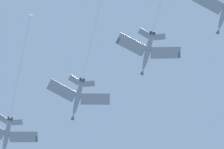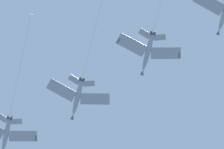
# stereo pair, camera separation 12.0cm
# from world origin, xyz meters

# --- Properties ---
(jet_lead) EXTENTS (33.21, 36.36, 9.18)m
(jet_lead) POSITION_xyz_m (-2.84, -24.89, 153.31)
(jet_lead) COLOR gray
(jet_second) EXTENTS (36.65, 40.04, 9.50)m
(jet_second) POSITION_xyz_m (22.93, -25.50, 150.26)
(jet_second) COLOR gray
(jet_third) EXTENTS (32.62, 36.29, 9.34)m
(jet_third) POSITION_xyz_m (47.87, -28.48, 147.81)
(jet_third) COLOR gray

